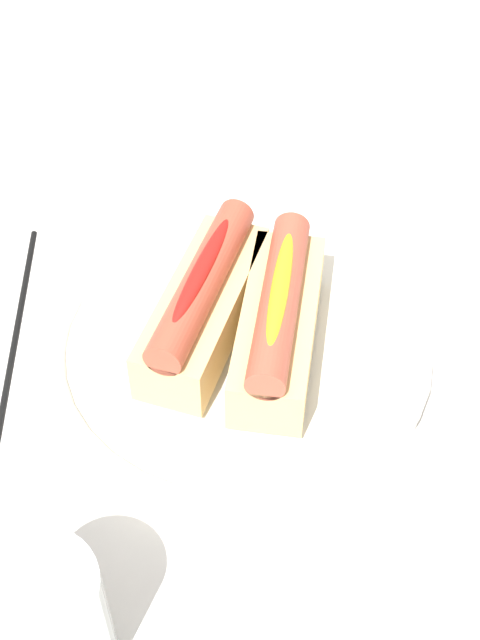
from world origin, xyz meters
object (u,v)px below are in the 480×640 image
(hotdog_front, at_px, (201,306))
(water_glass, at_px, (47,626))
(serving_bowl, at_px, (240,351))
(hotdog_back, at_px, (279,318))
(chopstick_near, at_px, (16,327))

(hotdog_front, distance_m, water_glass, 0.23)
(serving_bowl, relative_size, hotdog_back, 1.75)
(chopstick_near, bearing_deg, water_glass, 12.72)
(serving_bowl, distance_m, hotdog_front, 0.05)
(serving_bowl, relative_size, water_glass, 3.04)
(serving_bowl, height_order, hotdog_back, hotdog_back)
(serving_bowl, xyz_separation_m, hotdog_front, (0.00, -0.03, 0.04))
(serving_bowl, bearing_deg, hotdog_back, 96.37)
(serving_bowl, bearing_deg, hotdog_front, -83.63)
(serving_bowl, relative_size, hotdog_front, 1.83)
(hotdog_front, xyz_separation_m, water_glass, (0.23, -0.00, -0.01))
(serving_bowl, distance_m, hotdog_back, 0.05)
(water_glass, bearing_deg, hotdog_front, 179.27)
(serving_bowl, distance_m, chopstick_near, 0.17)
(water_glass, bearing_deg, serving_bowl, 172.72)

